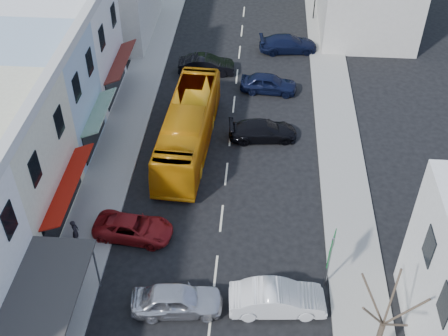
# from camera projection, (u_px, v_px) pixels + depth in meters

# --- Properties ---
(ground) EXTENTS (120.00, 120.00, 0.00)m
(ground) POSITION_uv_depth(u_px,v_px,m) (216.00, 271.00, 30.13)
(ground) COLOR black
(ground) RESTS_ON ground
(sidewalk_left) EXTENTS (3.00, 52.00, 0.15)m
(sidewalk_left) POSITION_uv_depth(u_px,v_px,m) (118.00, 148.00, 38.08)
(sidewalk_left) COLOR gray
(sidewalk_left) RESTS_ON ground
(sidewalk_right) EXTENTS (3.00, 52.00, 0.15)m
(sidewalk_right) POSITION_uv_depth(u_px,v_px,m) (341.00, 159.00, 37.23)
(sidewalk_right) COLOR gray
(sidewalk_right) RESTS_ON ground
(shopfront_row) EXTENTS (8.25, 30.00, 8.00)m
(shopfront_row) POSITION_uv_depth(u_px,v_px,m) (5.00, 145.00, 32.02)
(shopfront_row) COLOR silver
(shopfront_row) RESTS_ON ground
(distant_block_left) EXTENTS (8.00, 10.00, 6.00)m
(distant_block_left) POSITION_uv_depth(u_px,v_px,m) (106.00, 0.00, 49.32)
(distant_block_left) COLOR #B7B2A8
(distant_block_left) RESTS_ON ground
(bus) EXTENTS (3.12, 11.72, 3.10)m
(bus) POSITION_uv_depth(u_px,v_px,m) (188.00, 128.00, 37.35)
(bus) COLOR orange
(bus) RESTS_ON ground
(car_silver) EXTENTS (4.56, 2.23, 1.40)m
(car_silver) POSITION_uv_depth(u_px,v_px,m) (177.00, 301.00, 27.84)
(car_silver) COLOR silver
(car_silver) RESTS_ON ground
(car_white) EXTENTS (4.54, 2.17, 1.40)m
(car_white) POSITION_uv_depth(u_px,v_px,m) (277.00, 300.00, 27.87)
(car_white) COLOR silver
(car_white) RESTS_ON ground
(car_red) EXTENTS (4.78, 2.38, 1.40)m
(car_red) POSITION_uv_depth(u_px,v_px,m) (133.00, 227.00, 31.65)
(car_red) COLOR maroon
(car_red) RESTS_ON ground
(car_black_near) EXTENTS (4.68, 2.35, 1.40)m
(car_black_near) POSITION_uv_depth(u_px,v_px,m) (263.00, 130.00, 38.60)
(car_black_near) COLOR black
(car_black_near) RESTS_ON ground
(car_navy_mid) EXTENTS (4.53, 2.14, 1.40)m
(car_navy_mid) POSITION_uv_depth(u_px,v_px,m) (269.00, 84.00, 43.14)
(car_navy_mid) COLOR black
(car_navy_mid) RESTS_ON ground
(car_black_far) EXTENTS (4.51, 2.09, 1.40)m
(car_black_far) POSITION_uv_depth(u_px,v_px,m) (206.00, 65.00, 45.25)
(car_black_far) COLOR black
(car_black_far) RESTS_ON ground
(car_navy_far) EXTENTS (4.70, 2.39, 1.40)m
(car_navy_far) POSITION_uv_depth(u_px,v_px,m) (288.00, 44.00, 48.01)
(car_navy_far) COLOR black
(car_navy_far) RESTS_ON ground
(pedestrian_left) EXTENTS (0.49, 0.65, 1.70)m
(pedestrian_left) POSITION_uv_depth(u_px,v_px,m) (75.00, 230.00, 31.04)
(pedestrian_left) COLOR black
(pedestrian_left) RESTS_ON sidewalk_left
(direction_sign) EXTENTS (1.02, 1.69, 3.55)m
(direction_sign) POSITION_uv_depth(u_px,v_px,m) (329.00, 262.00, 28.33)
(direction_sign) COLOR #0F5121
(direction_sign) RESTS_ON ground
(street_tree) EXTENTS (3.53, 3.53, 6.81)m
(street_tree) POSITION_uv_depth(u_px,v_px,m) (383.00, 324.00, 23.66)
(street_tree) COLOR #392D23
(street_tree) RESTS_ON ground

